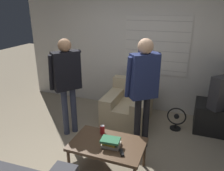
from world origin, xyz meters
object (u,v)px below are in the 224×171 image
person_right_standing (143,82)px  floor_fan (176,119)px  person_left_standing (67,76)px  spare_remote (122,152)px  book_stack (111,142)px  armchair_beige (128,106)px  coffee_table (108,146)px  soda_can (102,130)px

person_right_standing → floor_fan: (0.49, 0.75, -0.90)m
person_left_standing → person_right_standing: person_right_standing is taller
spare_remote → book_stack: bearing=125.2°
armchair_beige → coffee_table: bearing=96.6°
coffee_table → person_right_standing: (0.29, 0.70, 0.70)m
floor_fan → soda_can: bearing=-126.3°
person_left_standing → person_right_standing: 1.27m
book_stack → person_right_standing: bearing=73.4°
book_stack → soda_can: bearing=132.8°
person_left_standing → book_stack: 1.39m
armchair_beige → person_right_standing: person_right_standing is taller
book_stack → coffee_table: bearing=143.0°
armchair_beige → floor_fan: armchair_beige is taller
soda_can → floor_fan: bearing=53.7°
person_right_standing → soda_can: size_ratio=13.82×
person_left_standing → person_right_standing: (1.27, 0.02, 0.04)m
person_right_standing → person_left_standing: bearing=141.8°
book_stack → spare_remote: bearing=-26.3°
armchair_beige → person_right_standing: bearing=120.0°
armchair_beige → spare_remote: bearing=104.3°
person_left_standing → floor_fan: (1.76, 0.77, -0.86)m
soda_can → floor_fan: 1.60m
armchair_beige → book_stack: size_ratio=3.70×
book_stack → floor_fan: book_stack is taller
coffee_table → book_stack: (0.06, -0.05, 0.10)m
coffee_table → person_right_standing: size_ratio=0.56×
person_left_standing → soda_can: size_ratio=13.30×
person_left_standing → spare_remote: bearing=-85.3°
armchair_beige → soda_can: 1.32m
armchair_beige → book_stack: 1.56m
person_right_standing → book_stack: 0.99m
person_right_standing → soda_can: bearing=-169.7°
person_right_standing → spare_remote: 1.06m
armchair_beige → spare_remote: 1.67m
person_left_standing → armchair_beige: bearing=-7.9°
spare_remote → floor_fan: size_ratio=0.31×
armchair_beige → soda_can: (-0.00, -1.30, 0.22)m
soda_can → spare_remote: (0.39, -0.32, -0.05)m
armchair_beige → person_left_standing: bearing=44.7°
coffee_table → armchair_beige: bearing=95.8°
soda_can → floor_fan: (0.93, 1.26, -0.30)m
person_left_standing → soda_can: 1.12m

